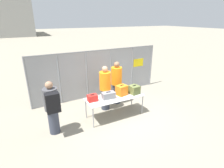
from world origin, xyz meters
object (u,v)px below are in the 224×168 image
(suitcase_red, at_px, (92,98))
(security_worker_far, at_px, (116,82))
(suitcase_orange, at_px, (122,90))
(suitcase_olive, at_px, (134,90))
(traveler_hooded, at_px, (52,107))
(utility_trailer, at_px, (93,71))
(inspection_table, at_px, (115,98))
(security_worker_near, at_px, (105,88))
(suitcase_grey, at_px, (108,95))

(suitcase_red, distance_m, security_worker_far, 1.68)
(suitcase_orange, xyz_separation_m, suitcase_olive, (0.49, -0.12, -0.03))
(traveler_hooded, height_order, utility_trailer, traveler_hooded)
(suitcase_orange, xyz_separation_m, utility_trailer, (0.72, 4.74, -0.58))
(suitcase_olive, bearing_deg, security_worker_far, 101.90)
(utility_trailer, bearing_deg, inspection_table, -102.16)
(suitcase_orange, height_order, security_worker_near, security_worker_near)
(suitcase_grey, relative_size, suitcase_olive, 1.25)
(suitcase_orange, bearing_deg, security_worker_far, 72.63)
(utility_trailer, bearing_deg, security_worker_near, -105.03)
(suitcase_red, distance_m, traveler_hooded, 1.38)
(suitcase_orange, distance_m, traveler_hooded, 2.54)
(utility_trailer, bearing_deg, traveler_hooded, -123.89)
(suitcase_red, relative_size, security_worker_near, 0.19)
(suitcase_orange, distance_m, utility_trailer, 4.83)
(inspection_table, bearing_deg, traveler_hooded, -178.07)
(suitcase_red, xyz_separation_m, suitcase_grey, (0.59, -0.07, 0.00))
(suitcase_orange, bearing_deg, suitcase_grey, -175.88)
(traveler_hooded, bearing_deg, security_worker_far, 12.33)
(traveler_hooded, xyz_separation_m, utility_trailer, (3.26, 4.85, -0.58))
(security_worker_near, bearing_deg, suitcase_olive, 134.50)
(suitcase_olive, xyz_separation_m, traveler_hooded, (-3.03, 0.01, 0.03))
(suitcase_olive, bearing_deg, inspection_table, 174.27)
(suitcase_grey, distance_m, traveler_hooded, 1.97)
(suitcase_olive, relative_size, traveler_hooded, 0.22)
(suitcase_red, height_order, suitcase_orange, suitcase_orange)
(traveler_hooded, relative_size, security_worker_far, 0.96)
(inspection_table, relative_size, security_worker_far, 1.17)
(suitcase_orange, relative_size, suitcase_olive, 1.08)
(suitcase_red, relative_size, suitcase_olive, 0.87)
(suitcase_red, bearing_deg, security_worker_far, 30.88)
(suitcase_orange, bearing_deg, security_worker_near, 122.02)
(suitcase_red, xyz_separation_m, suitcase_olive, (1.65, -0.14, 0.05))
(suitcase_red, xyz_separation_m, traveler_hooded, (-1.37, -0.14, 0.08))
(suitcase_grey, xyz_separation_m, security_worker_far, (0.85, 0.93, 0.05))
(suitcase_grey, xyz_separation_m, security_worker_near, (0.19, 0.66, 0.03))
(suitcase_orange, bearing_deg, inspection_table, -173.49)
(security_worker_far, bearing_deg, traveler_hooded, 21.94)
(traveler_hooded, bearing_deg, suitcase_olive, -7.34)
(suitcase_olive, distance_m, utility_trailer, 4.89)
(inspection_table, distance_m, security_worker_far, 1.12)
(suitcase_red, distance_m, suitcase_orange, 1.16)
(traveler_hooded, bearing_deg, security_worker_near, 11.42)
(inspection_table, xyz_separation_m, utility_trailer, (1.03, 4.77, -0.35))
(suitcase_olive, height_order, traveler_hooded, traveler_hooded)
(traveler_hooded, bearing_deg, suitcase_grey, -5.24)
(suitcase_red, height_order, suitcase_grey, suitcase_grey)
(suitcase_orange, distance_m, security_worker_far, 0.93)
(suitcase_red, relative_size, utility_trailer, 0.08)
(suitcase_orange, relative_size, utility_trailer, 0.10)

